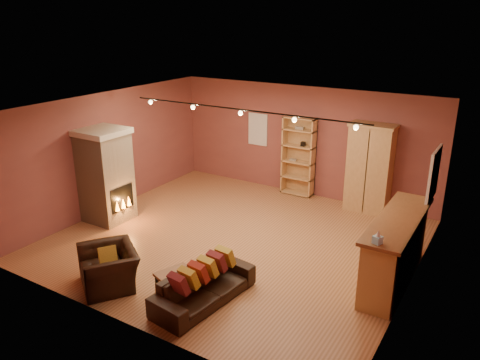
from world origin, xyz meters
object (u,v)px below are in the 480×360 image
Objects in this scene: fireplace at (106,175)px; bookcase at (299,155)px; armoire at (370,168)px; bar_counter at (395,249)px; loveseat at (204,281)px; coffee_table at (178,278)px; armchair at (108,262)px.

fireplace is 4.81m from bookcase.
armoire reaches higher than bar_counter.
loveseat is (0.76, -5.29, -0.66)m from bookcase.
armoire is 0.84× the size of bar_counter.
bar_counter is 1.32× the size of loveseat.
coffee_table is at bearing -26.90° from fireplace.
armoire is (4.88, 3.58, 0.00)m from fireplace.
armoire is 1.71× the size of armchair.
armoire is 1.10× the size of loveseat.
armchair is (-4.15, -2.71, -0.16)m from bar_counter.
coffee_table is at bearing -140.00° from bar_counter.
bookcase is at bearing 15.29° from loveseat.
loveseat is (-1.11, -5.13, -0.68)m from armoire.
fireplace reaches higher than bar_counter.
bar_counter reaches higher than loveseat.
armoire is at bearing -5.09° from loveseat.
coffee_table is (3.36, -1.71, -0.68)m from fireplace.
fireplace is at bearing -173.50° from bar_counter.
loveseat is at bearing -22.27° from fireplace.
bar_counter is (3.22, -3.03, -0.43)m from bookcase.
loveseat is 2.53× the size of coffee_table.
fireplace is 6.30m from bar_counter.
armchair reaches higher than coffee_table.
fireplace is at bearing 170.27° from armchair.
fireplace reaches higher than armchair.
bookcase is 0.97× the size of armoire.
coffee_table is at bearing 46.96° from armchair.
armoire is 2.79× the size of coffee_table.
loveseat is (-2.47, -2.26, -0.23)m from bar_counter.
fireplace reaches higher than coffee_table.
coffee_table is (1.27, 0.29, -0.07)m from armchair.
loveseat is at bearing 49.08° from armchair.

